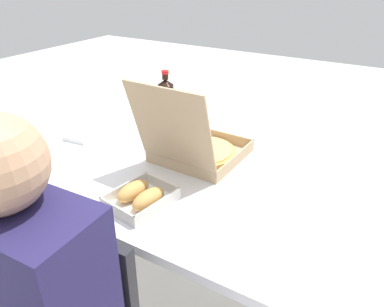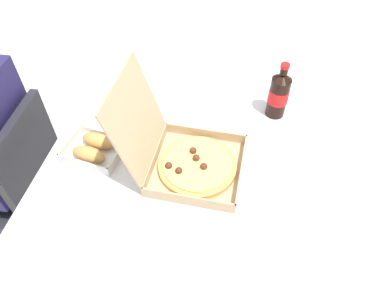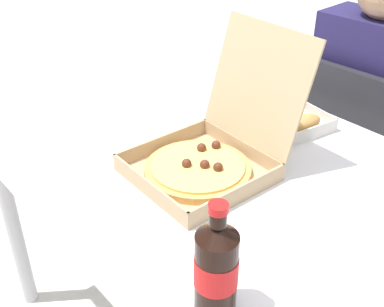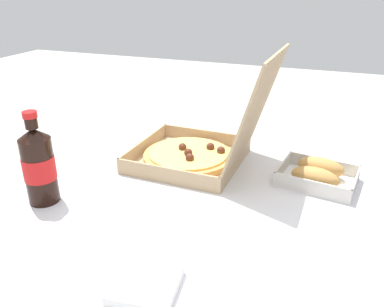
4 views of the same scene
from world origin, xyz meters
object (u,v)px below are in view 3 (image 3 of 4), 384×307
at_px(pizza_box_open, 209,154).
at_px(bread_side_box, 294,121).
at_px(diner_person, 374,97).
at_px(cola_bottle, 216,267).
at_px(paper_menu, 96,126).
at_px(chair, 354,154).

distance_m(pizza_box_open, bread_side_box, 0.33).
xyz_separation_m(diner_person, cola_bottle, (0.33, -1.06, 0.14)).
bearing_deg(cola_bottle, bread_side_box, 118.04).
height_order(bread_side_box, cola_bottle, cola_bottle).
height_order(pizza_box_open, paper_menu, pizza_box_open).
xyz_separation_m(chair, paper_menu, (-0.37, -0.81, 0.25)).
distance_m(chair, pizza_box_open, 0.78).
height_order(chair, pizza_box_open, pizza_box_open).
relative_size(pizza_box_open, cola_bottle, 1.75).
bearing_deg(paper_menu, bread_side_box, 64.42).
height_order(diner_person, cola_bottle, diner_person).
bearing_deg(chair, pizza_box_open, -89.38).
relative_size(pizza_box_open, bread_side_box, 1.86).
bearing_deg(bread_side_box, pizza_box_open, -90.33).
distance_m(diner_person, paper_menu, 0.95).
distance_m(chair, paper_menu, 0.93).
relative_size(chair, paper_menu, 3.95).
xyz_separation_m(chair, bread_side_box, (0.01, -0.39, 0.27)).
height_order(pizza_box_open, bread_side_box, pizza_box_open).
relative_size(pizza_box_open, paper_menu, 1.86).
xyz_separation_m(bread_side_box, paper_menu, (-0.38, -0.42, -0.02)).
relative_size(chair, bread_side_box, 3.95).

